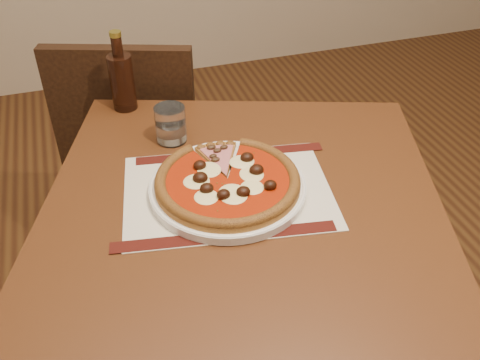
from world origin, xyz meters
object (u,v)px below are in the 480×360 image
object	(u,v)px
table	(243,234)
water_glass	(171,124)
bottle	(122,79)
pizza	(228,180)
plate	(228,188)
chair_far	(137,144)

from	to	relation	value
table	water_glass	bearing A→B (deg)	109.91
table	bottle	xyz separation A→B (m)	(-0.17, 0.44, 0.18)
pizza	bottle	bearing A→B (deg)	109.61
plate	bottle	distance (m)	0.45
pizza	water_glass	world-z (taller)	water_glass
table	bottle	bearing A→B (deg)	111.32
plate	bottle	xyz separation A→B (m)	(-0.15, 0.41, 0.07)
table	water_glass	size ratio (longest dim) A/B	11.81
table	plate	world-z (taller)	plate
chair_far	pizza	bearing A→B (deg)	119.84
chair_far	plate	xyz separation A→B (m)	(0.12, -0.63, 0.27)
pizza	bottle	xyz separation A→B (m)	(-0.15, 0.42, 0.05)
table	chair_far	distance (m)	0.69
water_glass	bottle	distance (m)	0.21
chair_far	bottle	world-z (taller)	bottle
chair_far	water_glass	distance (m)	0.50
plate	bottle	world-z (taller)	bottle
chair_far	water_glass	size ratio (longest dim) A/B	10.04
plate	pizza	xyz separation A→B (m)	(-0.00, -0.00, 0.02)
bottle	water_glass	bearing A→B (deg)	-66.80
table	water_glass	distance (m)	0.31
table	water_glass	world-z (taller)	water_glass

